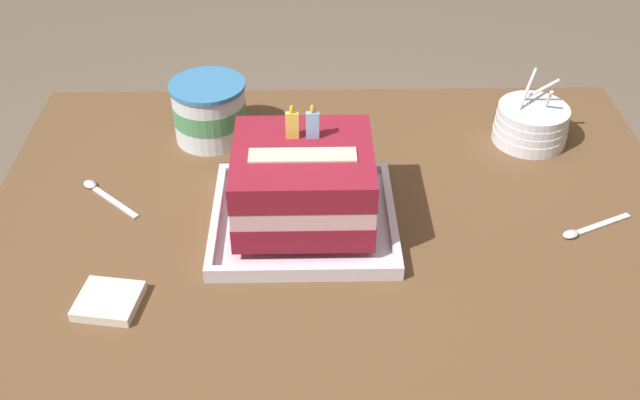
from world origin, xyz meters
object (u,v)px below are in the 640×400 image
Objects in this scene: foil_tray at (304,220)px; ice_cream_tub at (210,111)px; serving_spoon_by_bowls at (101,192)px; birthday_cake at (303,181)px; bowl_stack at (531,124)px; serving_spoon_near_tray at (584,230)px; napkin_pile at (109,301)px.

ice_cream_tub reaches higher than foil_tray.
birthday_cake is at bearing -13.96° from serving_spoon_by_bowls.
foil_tray is 2.15× the size of bowl_stack.
serving_spoon_near_tray is (0.02, -0.26, -0.03)m from bowl_stack.
birthday_cake reaches higher than foil_tray.
napkin_pile reaches higher than serving_spoon_by_bowls.
serving_spoon_near_tray and serving_spoon_by_bowls have the same top height.
serving_spoon_near_tray is at bearing -3.74° from birthday_cake.
serving_spoon_near_tray is at bearing 11.55° from napkin_pile.
bowl_stack is (0.41, 0.23, 0.03)m from foil_tray.
bowl_stack reaches higher than ice_cream_tub.
foil_tray is at bearing 32.65° from napkin_pile.
ice_cream_tub is 0.24m from serving_spoon_by_bowls.
ice_cream_tub is at bearing 123.51° from birthday_cake.
serving_spoon_by_bowls is at bearing 171.74° from serving_spoon_near_tray.
birthday_cake is 1.86× the size of serving_spoon_by_bowls.
napkin_pile is at bearing -147.34° from birthday_cake.
birthday_cake is 1.54× the size of ice_cream_tub.
foil_tray is at bearing -56.49° from ice_cream_tub.
bowl_stack is 1.40× the size of napkin_pile.
bowl_stack is 0.98× the size of ice_cream_tub.
foil_tray is 0.32m from napkin_pile.
serving_spoon_near_tray is at bearing -25.10° from ice_cream_tub.
serving_spoon_by_bowls is 0.26m from napkin_pile.
ice_cream_tub is (-0.17, 0.25, 0.05)m from foil_tray.
serving_spoon_near_tray is at bearing -84.85° from bowl_stack.
bowl_stack is 1.06× the size of serving_spoon_near_tray.
napkin_pile is (-0.68, -0.41, -0.03)m from bowl_stack.
napkin_pile is (-0.27, -0.17, 0.00)m from foil_tray.
serving_spoon_by_bowls is (-0.75, -0.15, -0.03)m from bowl_stack.
ice_cream_tub reaches higher than serving_spoon_by_bowls.
foil_tray is at bearing 176.27° from serving_spoon_near_tray.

